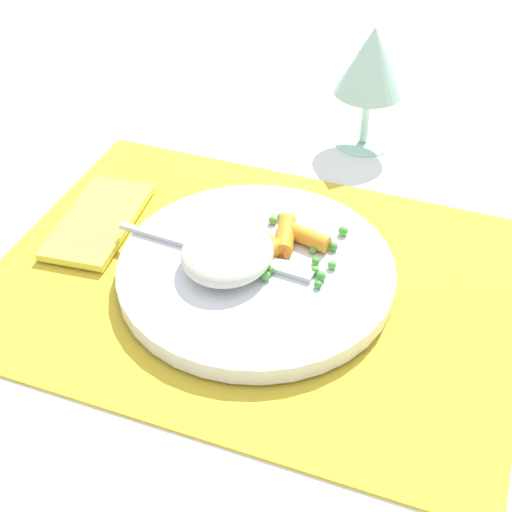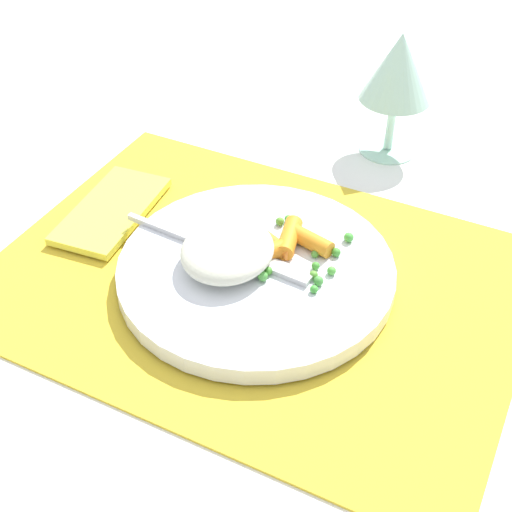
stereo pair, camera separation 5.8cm
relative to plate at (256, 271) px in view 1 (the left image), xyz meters
name	(u,v)px [view 1 (the left image)]	position (x,y,z in m)	size (l,w,h in m)	color
ground_plane	(256,283)	(0.00, 0.00, -0.01)	(2.40, 2.40, 0.00)	white
placemat	(256,280)	(0.00, 0.00, -0.01)	(0.50, 0.37, 0.01)	gold
plate	(256,271)	(0.00, 0.00, 0.00)	(0.26, 0.26, 0.02)	white
rice_mound	(227,252)	(-0.02, -0.01, 0.02)	(0.08, 0.09, 0.03)	beige
carrot_portion	(284,241)	(0.02, 0.03, 0.02)	(0.08, 0.08, 0.02)	orange
pea_scatter	(306,252)	(0.04, 0.03, 0.01)	(0.08, 0.10, 0.01)	#55942D
fork	(233,255)	(-0.02, 0.00, 0.01)	(0.20, 0.03, 0.01)	silver
wine_glass	(371,64)	(0.04, 0.28, 0.09)	(0.08, 0.08, 0.15)	#B2E0CC
napkin	(99,220)	(-0.18, 0.02, 0.00)	(0.07, 0.14, 0.01)	#EAE54C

